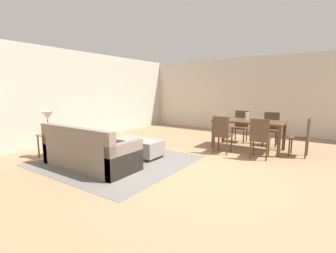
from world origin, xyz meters
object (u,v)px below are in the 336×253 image
dining_chair_far_right (271,127)px  dining_chair_head_east (304,135)px  couch (89,153)px  side_table (49,139)px  table_lamp (47,116)px  dining_chair_far_left (241,124)px  dining_table (249,124)px  dining_chair_near_left (222,133)px  vase_centerpiece (247,116)px  ottoman_table (137,146)px  dining_chair_near_right (260,136)px

dining_chair_far_right → dining_chair_head_east: 1.21m
couch → side_table: size_ratio=3.74×
table_lamp → dining_chair_far_left: 5.21m
dining_table → couch: bearing=-124.3°
table_lamp → dining_chair_far_left: (3.11, 4.15, -0.44)m
couch → dining_chair_head_east: size_ratio=2.22×
dining_chair_near_left → vase_centerpiece: vase_centerpiece is taller
couch → dining_chair_far_right: 4.89m
dining_chair_head_east → ottoman_table: bearing=-147.0°
dining_chair_far_right → dining_chair_head_east: size_ratio=1.00×
dining_chair_far_right → ottoman_table: bearing=-128.8°
side_table → table_lamp: (0.00, 0.00, 0.52)m
dining_chair_far_left → dining_chair_far_right: 0.85m
side_table → dining_chair_head_east: 5.86m
vase_centerpiece → couch: bearing=-123.3°
dining_chair_near_right → dining_chair_head_east: (0.79, 0.77, 0.00)m
ottoman_table → dining_chair_head_east: (3.23, 2.10, 0.29)m
side_table → dining_chair_far_right: dining_chair_far_right is taller
side_table → dining_chair_far_left: 5.19m
couch → vase_centerpiece: size_ratio=9.92×
dining_table → dining_chair_far_right: dining_chair_far_right is taller
side_table → dining_chair_near_left: 4.04m
dining_chair_near_right → dining_chair_far_right: (-0.08, 1.61, 0.00)m
couch → dining_table: 4.00m
dining_chair_near_left → vase_centerpiece: 0.97m
couch → dining_chair_head_east: 4.80m
dining_table → dining_chair_far_right: (0.40, 0.82, -0.15)m
side_table → dining_chair_near_right: (4.03, 2.55, 0.09)m
dining_chair_far_right → couch: bearing=-122.7°
ottoman_table → dining_chair_far_left: (1.52, 2.94, 0.29)m
dining_chair_near_right → dining_chair_far_right: same height
table_lamp → dining_chair_near_right: (4.03, 2.55, -0.44)m
dining_chair_head_east → dining_chair_far_right: bearing=136.0°
dining_chair_near_left → dining_chair_far_left: (-0.04, 1.62, 0.00)m
dining_chair_near_left → couch: bearing=-126.3°
ottoman_table → dining_table: dining_table is taller
dining_chair_near_left → dining_chair_far_left: 1.62m
side_table → dining_chair_far_left: bearing=53.2°
table_lamp → vase_centerpiece: (3.50, 3.37, -0.09)m
table_lamp → vase_centerpiece: bearing=43.9°
couch → table_lamp: table_lamp is taller
dining_chair_near_right → dining_chair_far_left: 1.85m
dining_chair_head_east → side_table: bearing=-145.5°
dining_chair_far_right → dining_table: bearing=-115.8°
side_table → vase_centerpiece: (3.50, 3.37, 0.43)m
dining_table → dining_chair_far_left: bearing=118.9°
table_lamp → dining_chair_far_left: size_ratio=0.57×
table_lamp → dining_chair_near_left: bearing=38.9°
couch → dining_chair_far_left: dining_chair_far_left is taller
vase_centerpiece → dining_chair_near_right: bearing=-57.1°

